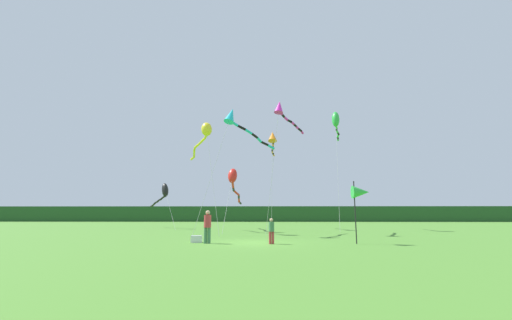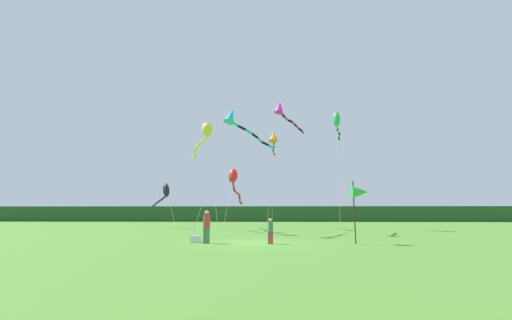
{
  "view_description": "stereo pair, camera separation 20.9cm",
  "coord_description": "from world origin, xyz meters",
  "px_view_note": "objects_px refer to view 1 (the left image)",
  "views": [
    {
      "loc": [
        0.58,
        -18.0,
        1.6
      ],
      "look_at": [
        0.0,
        6.0,
        5.58
      ],
      "focal_mm": 22.53,
      "sensor_mm": 36.0,
      "label": 1
    },
    {
      "loc": [
        0.79,
        -18.0,
        1.6
      ],
      "look_at": [
        0.0,
        6.0,
        5.58
      ],
      "focal_mm": 22.53,
      "sensor_mm": 36.0,
      "label": 2
    }
  ],
  "objects_px": {
    "person_child": "(271,230)",
    "kite_yellow": "(205,134)",
    "cooler_box": "(196,239)",
    "kite_magenta": "(282,111)",
    "person_adult": "(208,225)",
    "banner_flag_pole": "(361,193)",
    "kite_black": "(164,192)",
    "kite_cyan": "(236,120)",
    "kite_green": "(336,121)",
    "kite_red": "(234,181)",
    "kite_orange": "(273,138)"
  },
  "relations": [
    {
      "from": "kite_yellow",
      "to": "banner_flag_pole",
      "type": "bearing_deg",
      "value": -41.89
    },
    {
      "from": "person_child",
      "to": "kite_yellow",
      "type": "bearing_deg",
      "value": 120.26
    },
    {
      "from": "kite_yellow",
      "to": "cooler_box",
      "type": "bearing_deg",
      "value": -81.12
    },
    {
      "from": "cooler_box",
      "to": "kite_black",
      "type": "xyz_separation_m",
      "value": [
        -7.04,
        16.28,
        3.64
      ]
    },
    {
      "from": "person_child",
      "to": "banner_flag_pole",
      "type": "bearing_deg",
      "value": 1.72
    },
    {
      "from": "kite_magenta",
      "to": "kite_yellow",
      "type": "xyz_separation_m",
      "value": [
        -6.65,
        0.71,
        -1.72
      ]
    },
    {
      "from": "person_adult",
      "to": "banner_flag_pole",
      "type": "relative_size",
      "value": 0.53
    },
    {
      "from": "kite_black",
      "to": "kite_orange",
      "type": "xyz_separation_m",
      "value": [
        11.73,
        -0.92,
        5.67
      ]
    },
    {
      "from": "kite_orange",
      "to": "kite_green",
      "type": "xyz_separation_m",
      "value": [
        6.47,
        -1.39,
        1.44
      ]
    },
    {
      "from": "person_child",
      "to": "kite_green",
      "type": "height_order",
      "value": "kite_green"
    },
    {
      "from": "cooler_box",
      "to": "kite_cyan",
      "type": "distance_m",
      "value": 10.62
    },
    {
      "from": "kite_magenta",
      "to": "kite_cyan",
      "type": "height_order",
      "value": "kite_magenta"
    },
    {
      "from": "cooler_box",
      "to": "kite_cyan",
      "type": "xyz_separation_m",
      "value": [
        1.57,
        6.06,
        8.58
      ]
    },
    {
      "from": "cooler_box",
      "to": "kite_magenta",
      "type": "distance_m",
      "value": 13.73
    },
    {
      "from": "kite_red",
      "to": "person_child",
      "type": "bearing_deg",
      "value": -75.26
    },
    {
      "from": "person_child",
      "to": "kite_magenta",
      "type": "bearing_deg",
      "value": 82.21
    },
    {
      "from": "person_child",
      "to": "kite_red",
      "type": "distance_m",
      "value": 12.94
    },
    {
      "from": "kite_red",
      "to": "kite_black",
      "type": "distance_m",
      "value": 9.49
    },
    {
      "from": "person_adult",
      "to": "kite_black",
      "type": "height_order",
      "value": "kite_black"
    },
    {
      "from": "person_adult",
      "to": "person_child",
      "type": "bearing_deg",
      "value": -3.74
    },
    {
      "from": "person_child",
      "to": "kite_orange",
      "type": "xyz_separation_m",
      "value": [
        0.57,
        16.1,
        8.76
      ]
    },
    {
      "from": "kite_green",
      "to": "cooler_box",
      "type": "bearing_deg",
      "value": -128.61
    },
    {
      "from": "kite_orange",
      "to": "kite_yellow",
      "type": "height_order",
      "value": "kite_orange"
    },
    {
      "from": "kite_red",
      "to": "kite_orange",
      "type": "height_order",
      "value": "kite_orange"
    },
    {
      "from": "kite_red",
      "to": "kite_black",
      "type": "bearing_deg",
      "value": 147.79
    },
    {
      "from": "cooler_box",
      "to": "kite_red",
      "type": "distance_m",
      "value": 12.08
    },
    {
      "from": "kite_black",
      "to": "kite_magenta",
      "type": "relative_size",
      "value": 0.63
    },
    {
      "from": "person_child",
      "to": "cooler_box",
      "type": "height_order",
      "value": "person_child"
    },
    {
      "from": "cooler_box",
      "to": "kite_yellow",
      "type": "xyz_separation_m",
      "value": [
        -1.35,
        8.64,
        8.14
      ]
    },
    {
      "from": "kite_black",
      "to": "kite_yellow",
      "type": "distance_m",
      "value": 10.54
    },
    {
      "from": "person_adult",
      "to": "person_child",
      "type": "height_order",
      "value": "person_adult"
    },
    {
      "from": "kite_cyan",
      "to": "person_child",
      "type": "bearing_deg",
      "value": -69.42
    },
    {
      "from": "person_adult",
      "to": "kite_green",
      "type": "distance_m",
      "value": 20.46
    },
    {
      "from": "kite_black",
      "to": "kite_orange",
      "type": "relative_size",
      "value": 0.66
    },
    {
      "from": "kite_cyan",
      "to": "person_adult",
      "type": "bearing_deg",
      "value": -97.67
    },
    {
      "from": "person_adult",
      "to": "banner_flag_pole",
      "type": "distance_m",
      "value": 8.43
    },
    {
      "from": "person_child",
      "to": "kite_red",
      "type": "bearing_deg",
      "value": 104.74
    },
    {
      "from": "person_child",
      "to": "kite_cyan",
      "type": "distance_m",
      "value": 10.82
    },
    {
      "from": "kite_red",
      "to": "person_adult",
      "type": "bearing_deg",
      "value": -91.4
    },
    {
      "from": "banner_flag_pole",
      "to": "kite_orange",
      "type": "bearing_deg",
      "value": 104.93
    },
    {
      "from": "cooler_box",
      "to": "kite_cyan",
      "type": "relative_size",
      "value": 0.06
    },
    {
      "from": "banner_flag_pole",
      "to": "kite_yellow",
      "type": "distance_m",
      "value": 14.93
    },
    {
      "from": "banner_flag_pole",
      "to": "kite_yellow",
      "type": "bearing_deg",
      "value": 138.11
    },
    {
      "from": "cooler_box",
      "to": "banner_flag_pole",
      "type": "distance_m",
      "value": 9.3
    },
    {
      "from": "kite_cyan",
      "to": "kite_orange",
      "type": "bearing_deg",
      "value": 71.49
    },
    {
      "from": "banner_flag_pole",
      "to": "kite_green",
      "type": "xyz_separation_m",
      "value": [
        2.22,
        14.56,
        8.25
      ]
    },
    {
      "from": "kite_yellow",
      "to": "kite_black",
      "type": "bearing_deg",
      "value": 126.68
    },
    {
      "from": "kite_green",
      "to": "person_child",
      "type": "bearing_deg",
      "value": -115.58
    },
    {
      "from": "person_child",
      "to": "kite_orange",
      "type": "relative_size",
      "value": 0.13
    },
    {
      "from": "kite_yellow",
      "to": "kite_cyan",
      "type": "xyz_separation_m",
      "value": [
        2.92,
        -2.58,
        0.43
      ]
    }
  ]
}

